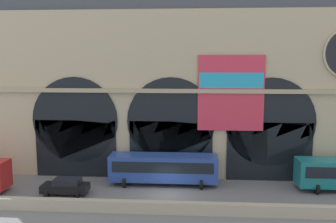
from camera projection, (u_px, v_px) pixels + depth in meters
name	position (u px, v px, depth m)	size (l,w,h in m)	color
ground_plane	(168.00, 195.00, 34.52)	(200.00, 200.00, 0.00)	slate
quay_parapet_wall	(164.00, 208.00, 30.29)	(90.00, 0.70, 1.01)	#B2A891
station_building	(173.00, 80.00, 40.14)	(43.61, 4.83, 21.70)	#BCAD8C
car_midwest	(66.00, 186.00, 34.55)	(4.40, 2.22, 1.55)	black
bus_center	(163.00, 168.00, 37.16)	(11.00, 3.25, 3.10)	#28479E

